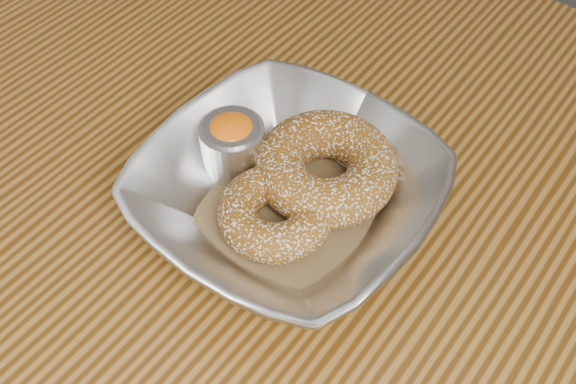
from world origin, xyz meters
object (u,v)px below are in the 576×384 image
Objects in this scene: table at (291,274)px; donut_back at (326,167)px; donut_front at (275,213)px; serving_bowl at (288,194)px; ramekin at (233,144)px.

table is 0.13m from donut_back.
donut_back reaches higher than donut_front.
table is 10.50× the size of donut_back.
table is at bearing 104.63° from serving_bowl.
table is at bearing -109.08° from donut_back.
serving_bowl is (0.00, -0.01, 0.13)m from table.
ramekin is (-0.06, 0.00, 0.13)m from table.
ramekin is (-0.07, -0.03, 0.00)m from donut_back.
donut_back is at bearing 21.35° from ramekin.
donut_back is 0.06m from donut_front.
donut_front is at bearing -82.30° from serving_bowl.
serving_bowl is 0.02m from donut_front.
donut_back is at bearing 70.92° from table.
table is 0.13m from donut_front.
table is 0.15m from ramekin.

